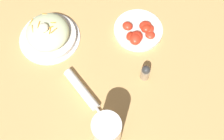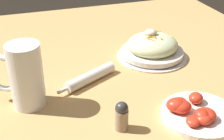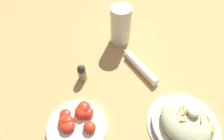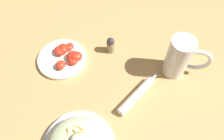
# 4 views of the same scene
# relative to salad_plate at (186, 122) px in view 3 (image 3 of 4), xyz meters

# --- Properties ---
(ground_plane) EXTENTS (1.43, 1.43, 0.00)m
(ground_plane) POSITION_rel_salad_plate_xyz_m (-0.23, -0.14, -0.03)
(ground_plane) COLOR tan
(salad_plate) EXTENTS (0.23, 0.23, 0.10)m
(salad_plate) POSITION_rel_salad_plate_xyz_m (0.00, 0.00, 0.00)
(salad_plate) COLOR silver
(salad_plate) RESTS_ON ground_plane
(beer_mug) EXTENTS (0.15, 0.11, 0.17)m
(beer_mug) POSITION_rel_salad_plate_xyz_m (-0.41, -0.15, 0.04)
(beer_mug) COLOR white
(beer_mug) RESTS_ON ground_plane
(napkin_roll) EXTENTS (0.19, 0.11, 0.03)m
(napkin_roll) POSITION_rel_salad_plate_xyz_m (-0.23, -0.09, -0.02)
(napkin_roll) COLOR white
(napkin_roll) RESTS_ON ground_plane
(tomato_plate) EXTENTS (0.19, 0.19, 0.05)m
(tomato_plate) POSITION_rel_salad_plate_xyz_m (-0.04, -0.34, -0.02)
(tomato_plate) COLOR white
(tomato_plate) RESTS_ON ground_plane
(salt_shaker) EXTENTS (0.03, 0.03, 0.07)m
(salt_shaker) POSITION_rel_salad_plate_xyz_m (-0.22, -0.32, 0.00)
(salt_shaker) COLOR gray
(salt_shaker) RESTS_ON ground_plane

